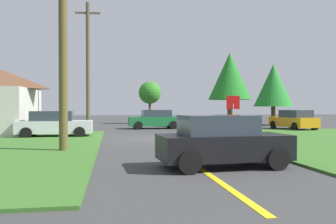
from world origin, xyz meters
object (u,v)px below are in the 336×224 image
at_px(car_on_crossroad, 294,120).
at_px(pine_tree_center, 273,85).
at_px(utility_pole_mid, 88,66).
at_px(parked_car_near_building, 54,124).
at_px(stop_sign, 233,109).
at_px(oak_tree_left, 150,93).
at_px(utility_pole_near, 63,59).
at_px(oak_tree_right, 230,76).
at_px(car_approaching_junction, 155,119).
at_px(car_behind_on_main_road, 222,142).

height_order(car_on_crossroad, pine_tree_center, pine_tree_center).
distance_m(utility_pole_mid, pine_tree_center, 19.69).
height_order(parked_car_near_building, pine_tree_center, pine_tree_center).
distance_m(stop_sign, utility_pole_mid, 11.47).
distance_m(parked_car_near_building, oak_tree_left, 18.21).
xyz_separation_m(car_on_crossroad, utility_pole_near, (-16.71, -11.74, 3.07)).
relative_size(oak_tree_left, oak_tree_right, 0.69).
xyz_separation_m(utility_pole_mid, pine_tree_center, (18.06, 7.80, -0.77)).
bearing_deg(pine_tree_center, stop_sign, -122.79).
bearing_deg(car_approaching_junction, car_on_crossroad, 161.25).
height_order(oak_tree_left, pine_tree_center, pine_tree_center).
bearing_deg(oak_tree_left, stop_sign, -82.45).
bearing_deg(car_on_crossroad, pine_tree_center, -18.77).
bearing_deg(car_on_crossroad, car_behind_on_main_road, 139.38).
distance_m(car_approaching_junction, utility_pole_near, 16.24).
xyz_separation_m(stop_sign, parked_car_near_building, (-10.27, 3.45, -0.96)).
relative_size(parked_car_near_building, car_approaching_junction, 1.01).
distance_m(stop_sign, car_behind_on_main_road, 9.22).
height_order(parked_car_near_building, oak_tree_left, oak_tree_left).
bearing_deg(pine_tree_center, parked_car_near_building, -150.07).
height_order(stop_sign, utility_pole_mid, utility_pole_mid).
xyz_separation_m(car_on_crossroad, oak_tree_right, (-4.14, 3.88, 3.84)).
bearing_deg(parked_car_near_building, utility_pole_near, -79.25).
relative_size(car_on_crossroad, oak_tree_left, 1.00).
distance_m(utility_pole_near, pine_tree_center, 26.26).
height_order(car_behind_on_main_road, oak_tree_left, oak_tree_left).
bearing_deg(parked_car_near_building, pine_tree_center, 29.02).
bearing_deg(car_on_crossroad, parked_car_near_building, 97.64).
height_order(stop_sign, parked_car_near_building, stop_sign).
bearing_deg(oak_tree_left, utility_pole_near, -104.49).
relative_size(car_on_crossroad, parked_car_near_building, 1.04).
height_order(utility_pole_near, pine_tree_center, utility_pole_near).
bearing_deg(utility_pole_near, car_approaching_junction, 69.34).
distance_m(car_on_crossroad, car_approaching_junction, 11.53).
height_order(car_approaching_junction, pine_tree_center, pine_tree_center).
bearing_deg(car_approaching_junction, pine_tree_center, -165.74).
distance_m(stop_sign, oak_tree_right, 12.64).
xyz_separation_m(parked_car_near_building, oak_tree_left, (7.65, 16.32, 2.62)).
bearing_deg(stop_sign, car_approaching_junction, -70.06).
xyz_separation_m(stop_sign, car_approaching_junction, (-3.12, 11.00, -0.96)).
distance_m(utility_pole_mid, oak_tree_left, 14.05).
distance_m(car_on_crossroad, oak_tree_left, 16.18).
bearing_deg(pine_tree_center, oak_tree_right, -151.03).
height_order(car_on_crossroad, oak_tree_right, oak_tree_right).
xyz_separation_m(stop_sign, pine_tree_center, (9.59, 14.89, 2.31)).
relative_size(parked_car_near_building, oak_tree_right, 0.66).
bearing_deg(oak_tree_left, parked_car_near_building, -115.10).
xyz_separation_m(car_behind_on_main_road, utility_pole_mid, (-5.08, 15.61, 4.04)).
bearing_deg(utility_pole_mid, stop_sign, -39.91).
height_order(car_approaching_junction, utility_pole_near, utility_pole_near).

